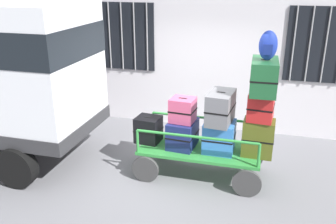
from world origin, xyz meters
TOP-DOWN VIEW (x-y plane):
  - ground_plane at (0.00, 0.00)m, footprint 40.00×40.00m
  - building_wall at (0.00, 2.22)m, footprint 12.00×0.37m
  - luggage_cart at (0.30, -0.11)m, footprint 2.14×1.04m
  - cart_railing at (0.30, -0.11)m, footprint 2.01×0.91m
  - suitcase_left_bottom at (-0.65, -0.09)m, footprint 0.46×0.43m
  - suitcase_midleft_bottom at (-0.02, -0.12)m, footprint 0.49×0.61m
  - suitcase_midleft_middle at (-0.02, -0.14)m, footprint 0.44×0.41m
  - suitcase_center_bottom at (0.61, -0.12)m, footprint 0.52×0.51m
  - suitcase_center_middle at (0.61, -0.15)m, footprint 0.44×0.69m
  - suitcase_midright_bottom at (1.24, -0.12)m, footprint 0.51×0.37m
  - suitcase_midright_middle at (1.24, -0.09)m, footprint 0.43×0.48m
  - suitcase_midright_top at (1.24, -0.09)m, footprint 0.42×0.76m
  - backpack at (1.26, -0.14)m, footprint 0.27×0.22m

SIDE VIEW (x-z plane):
  - ground_plane at x=0.00m, z-range 0.00..0.00m
  - luggage_cart at x=0.30m, z-range 0.14..0.66m
  - suitcase_left_bottom at x=-0.65m, z-range 0.51..0.97m
  - suitcase_midleft_bottom at x=-0.02m, z-range 0.51..0.98m
  - suitcase_center_bottom at x=0.61m, z-range 0.51..1.03m
  - suitcase_midright_bottom at x=1.24m, z-range 0.51..1.13m
  - cart_railing at x=0.30m, z-range 0.64..1.06m
  - suitcase_midleft_middle at x=-0.02m, z-range 0.98..1.40m
  - suitcase_center_middle at x=0.61m, z-range 1.03..1.55m
  - suitcase_midright_middle at x=1.24m, z-range 1.13..1.58m
  - suitcase_midright_top at x=1.24m, z-range 1.58..2.10m
  - backpack at x=1.26m, z-range 2.11..2.55m
  - building_wall at x=0.00m, z-range 0.00..5.00m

